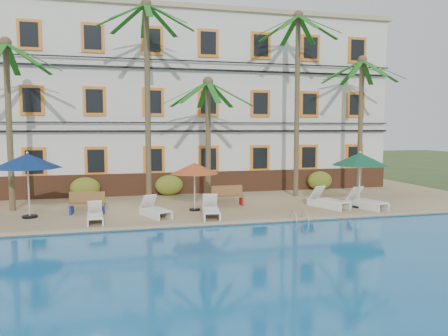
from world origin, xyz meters
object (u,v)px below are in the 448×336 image
object	(u,v)px
umbrella_green	(360,159)
bench_left	(87,203)
lounger_c	(155,210)
palm_b	(147,76)
lounger_f	(366,201)
umbrella_blue	(27,161)
lounger_b	(95,216)
lounger_e	(328,201)
palm_e	(361,105)
umbrella_red	(194,169)
lounger_d	(211,210)
pool_ladder	(299,220)
bench_right	(228,196)
palm_a	(8,99)
palm_d	(297,81)
palm_c	(208,120)

from	to	relation	value
umbrella_green	bench_left	world-z (taller)	umbrella_green
lounger_c	bench_left	distance (m)	2.97
palm_b	lounger_f	bearing A→B (deg)	-20.73
umbrella_blue	umbrella_green	xyz separation A→B (m)	(14.16, -1.12, -0.10)
lounger_b	lounger_e	distance (m)	10.22
palm_e	umbrella_green	distance (m)	5.25
umbrella_blue	umbrella_red	distance (m)	6.77
umbrella_green	bench_left	distance (m)	12.13
palm_e	lounger_d	bearing A→B (deg)	-155.11
palm_b	pool_ladder	bearing A→B (deg)	-44.11
umbrella_blue	lounger_c	size ratio (longest dim) A/B	1.41
palm_b	umbrella_red	bearing A→B (deg)	-51.45
bench_right	pool_ladder	bearing A→B (deg)	-63.20
palm_e	lounger_e	world-z (taller)	palm_e
palm_a	lounger_d	bearing A→B (deg)	-22.64
palm_a	pool_ladder	distance (m)	13.32
palm_a	lounger_f	size ratio (longest dim) A/B	3.59
lounger_e	lounger_f	bearing A→B (deg)	-20.34
lounger_c	lounger_d	size ratio (longest dim) A/B	0.98
palm_d	lounger_b	distance (m)	12.40
umbrella_green	palm_d	bearing A→B (deg)	110.76
palm_e	lounger_e	distance (m)	6.83
palm_e	lounger_b	distance (m)	15.22
bench_left	bench_right	xyz separation A→B (m)	(6.23, 0.52, 0.00)
umbrella_green	lounger_d	world-z (taller)	umbrella_green
palm_c	lounger_b	bearing A→B (deg)	-146.67
umbrella_red	umbrella_green	bearing A→B (deg)	-8.26
palm_b	umbrella_blue	bearing A→B (deg)	-155.63
umbrella_red	pool_ladder	bearing A→B (deg)	-39.58
palm_a	palm_d	bearing A→B (deg)	3.69
palm_c	lounger_c	bearing A→B (deg)	-134.95
palm_d	lounger_f	world-z (taller)	palm_d
lounger_e	bench_right	bearing A→B (deg)	160.59
palm_c	lounger_e	bearing A→B (deg)	-27.62
palm_e	umbrella_green	world-z (taller)	palm_e
palm_d	lounger_d	world-z (taller)	palm_d
umbrella_blue	pool_ladder	distance (m)	11.07
palm_d	bench_right	distance (m)	7.30
palm_d	palm_c	bearing A→B (deg)	-170.40
palm_a	lounger_e	distance (m)	14.77
bench_left	palm_b	bearing A→B (deg)	36.20
palm_b	lounger_c	size ratio (longest dim) A/B	5.04
lounger_e	umbrella_green	bearing A→B (deg)	-15.21
palm_e	lounger_f	xyz separation A→B (m)	(-2.10, -4.09, -4.57)
umbrella_green	lounger_d	size ratio (longest dim) A/B	1.32
palm_b	palm_d	bearing A→B (deg)	3.52
bench_right	palm_c	bearing A→B (deg)	121.95
lounger_c	umbrella_green	bearing A→B (deg)	-1.03
palm_d	umbrella_green	xyz separation A→B (m)	(1.45, -3.83, -3.89)
lounger_c	bench_left	bearing A→B (deg)	155.92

